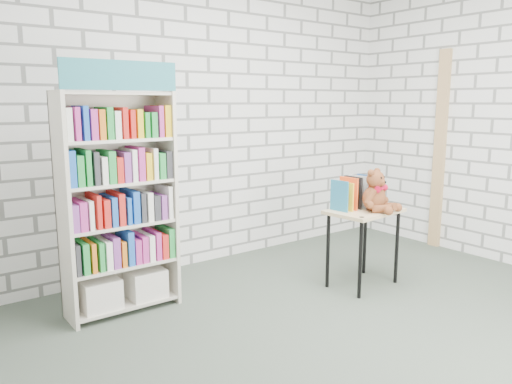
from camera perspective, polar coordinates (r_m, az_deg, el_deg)
ground at (r=3.65m, az=12.37°, el=-15.26°), size 4.50×4.50×0.00m
room_shell at (r=3.31m, az=13.59°, el=13.86°), size 4.52×4.02×2.81m
bookshelf at (r=3.79m, az=-15.45°, el=-1.07°), size 0.82×0.32×1.84m
display_table at (r=4.32m, az=12.23°, el=-3.17°), size 0.65×0.48×0.67m
table_books at (r=4.34m, az=11.27°, el=-0.10°), size 0.45×0.23×0.26m
teddy_bear at (r=4.24m, az=13.63°, el=-0.24°), size 0.32×0.31×0.35m
door_trim at (r=5.69m, az=20.25°, el=4.48°), size 0.05×0.12×2.10m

